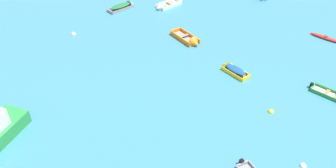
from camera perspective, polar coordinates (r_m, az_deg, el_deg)
name	(u,v)px	position (r m, az deg, el deg)	size (l,w,h in m)	color
rowboat_grey_outer_left	(125,6)	(40.39, -7.32, 12.95)	(3.47, 2.81, 1.05)	gray
rowboat_yellow_outer_right	(231,69)	(29.11, 10.66, 2.54)	(2.15, 2.82, 0.90)	#99754C
rowboat_orange_near_camera	(191,41)	(32.87, 3.85, 7.25)	(2.67, 3.77, 1.16)	gray
kayak_red_back_row_center	(326,38)	(36.90, 25.05, 7.10)	(2.32, 2.75, 0.30)	red
rowboat_white_foreground_center	(164,6)	(40.12, -0.70, 12.98)	(3.57, 2.94, 1.17)	beige
mooring_buoy_midfield	(303,166)	(22.65, 21.81, -12.75)	(0.41, 0.41, 0.41)	silver
mooring_buoy_near_foreground	(271,112)	(25.70, 16.94, -4.53)	(0.43, 0.43, 0.43)	yellow
mooring_buoy_between_boats_left	(74,34)	(35.69, -15.65, 8.08)	(0.47, 0.47, 0.47)	silver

